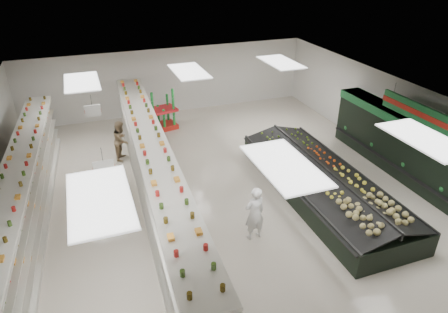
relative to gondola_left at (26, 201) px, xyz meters
name	(u,v)px	position (x,y,z in m)	size (l,w,h in m)	color
floor	(224,192)	(6.05, -0.12, -0.96)	(16.00, 16.00, 0.00)	beige
ceiling	(224,104)	(6.05, -0.12, 2.24)	(14.00, 16.00, 0.02)	white
wall_back	(168,81)	(6.05, 7.88, 0.64)	(14.00, 0.02, 3.20)	white
wall_right	(398,122)	(13.05, -0.12, 0.64)	(0.02, 16.00, 3.20)	white
produce_wall_case	(415,149)	(12.58, -1.62, 0.28)	(0.93, 8.00, 2.20)	black
aisle_sign_near	(104,168)	(2.25, -2.12, 1.79)	(0.52, 0.06, 0.75)	white
aisle_sign_far	(93,111)	(2.25, 1.88, 1.79)	(0.52, 0.06, 0.75)	white
hortifruti_banner	(418,112)	(12.30, -1.62, 1.69)	(0.12, 3.20, 0.95)	#1D6D34
gondola_left	(26,201)	(0.00, 0.00, 0.00)	(1.54, 12.12, 2.10)	white
gondola_center	(154,178)	(3.73, -0.13, 0.10)	(1.49, 13.33, 2.31)	white
produce_island	(322,182)	(9.10, -1.39, -0.46)	(2.71, 7.42, 1.11)	black
soda_endcap	(161,112)	(5.19, 5.90, -0.11)	(1.53, 1.19, 1.75)	#B51F14
shopper_main	(255,213)	(6.05, -2.67, -0.12)	(0.61, 0.40, 1.68)	silver
shopper_background	(121,140)	(3.14, 3.57, -0.17)	(0.77, 0.47, 1.58)	tan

